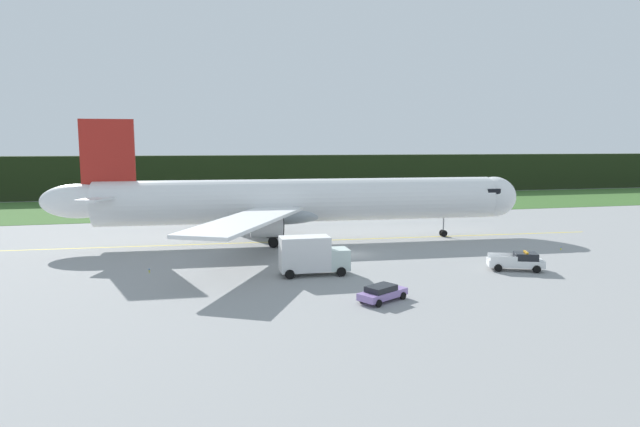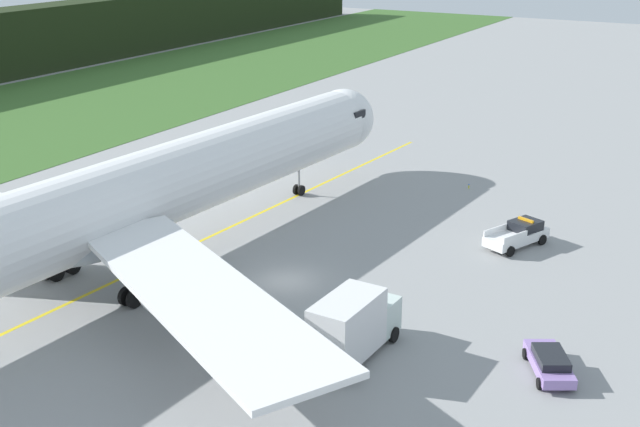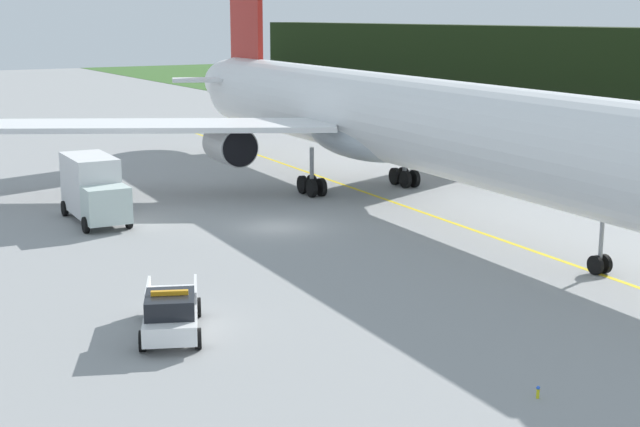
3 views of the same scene
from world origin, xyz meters
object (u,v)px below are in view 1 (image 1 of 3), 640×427
airliner (299,201)px  ops_pickup_truck (518,261)px  catering_truck (311,255)px  staff_car (382,293)px

airliner → ops_pickup_truck: bearing=-50.1°
catering_truck → staff_car: bearing=-70.5°
staff_car → airliner: bearing=91.9°
airliner → catering_truck: (-2.55, -18.13, -3.25)m
airliner → catering_truck: size_ratio=9.20×
airliner → staff_car: airliner is taller
ops_pickup_truck → catering_truck: catering_truck is taller
ops_pickup_truck → catering_truck: (-20.28, 3.10, 1.04)m
staff_car → ops_pickup_truck: bearing=21.8°
airliner → staff_car: 28.32m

